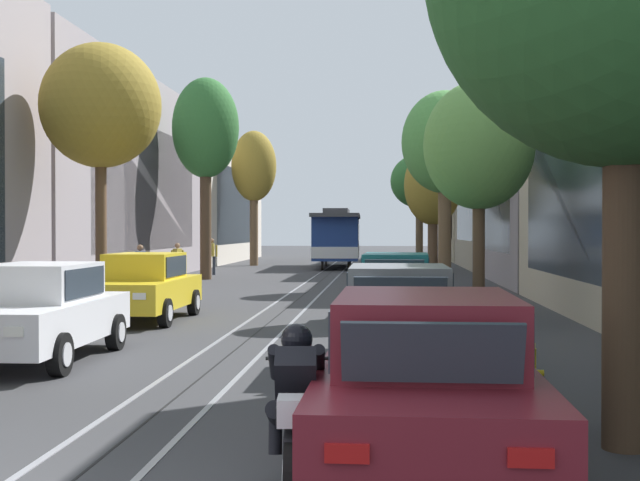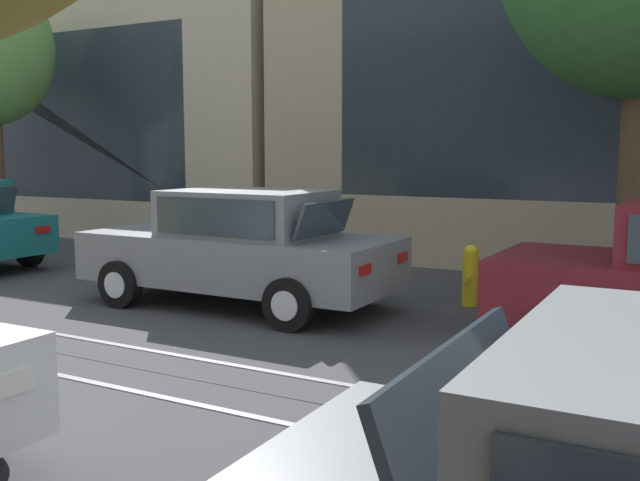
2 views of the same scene
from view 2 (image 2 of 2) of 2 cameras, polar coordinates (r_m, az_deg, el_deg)
parked_car_grey_second_right at (r=9.86m, az=-6.22°, el=-0.56°), size 2.00×4.36×1.58m
fire_hydrant at (r=10.06m, az=11.76°, el=-2.68°), size 0.40×0.22×0.84m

